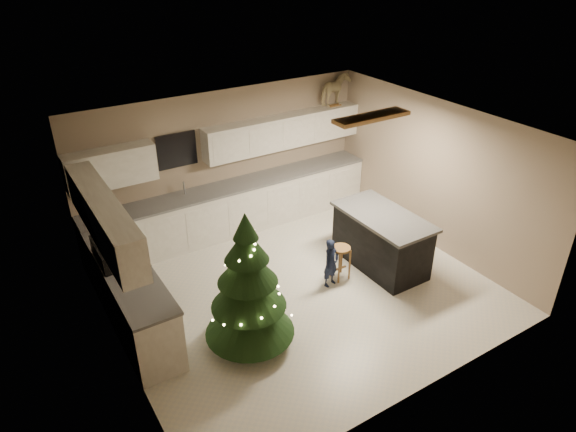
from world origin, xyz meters
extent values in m
plane|color=beige|center=(0.00, 0.00, 0.00)|extent=(5.50, 5.50, 0.00)
cube|color=gray|center=(0.00, 2.50, 1.30)|extent=(5.50, 0.02, 2.60)
cube|color=gray|center=(0.00, -2.50, 1.30)|extent=(5.50, 0.02, 2.60)
cube|color=gray|center=(-2.75, 0.00, 1.30)|extent=(0.02, 5.00, 2.60)
cube|color=gray|center=(2.75, 0.00, 1.30)|extent=(0.02, 5.00, 2.60)
cube|color=silver|center=(0.00, 0.00, 2.60)|extent=(5.50, 5.00, 0.02)
cube|color=brown|center=(1.30, 0.10, 2.55)|extent=(1.25, 0.32, 0.06)
cube|color=white|center=(1.30, 0.10, 2.52)|extent=(1.15, 0.24, 0.02)
cube|color=white|center=(0.00, 2.20, 0.45)|extent=(5.48, 0.60, 0.90)
cube|color=white|center=(-2.45, 0.60, 0.45)|extent=(0.60, 2.60, 0.90)
cube|color=slate|center=(0.00, 2.19, 0.92)|extent=(5.48, 0.62, 0.04)
cube|color=slate|center=(-2.44, 0.60, 0.92)|extent=(0.62, 2.60, 0.04)
cube|color=white|center=(-2.05, 2.33, 1.70)|extent=(1.40, 0.35, 0.60)
cube|color=white|center=(1.15, 2.33, 1.70)|extent=(3.20, 0.35, 0.60)
cube|color=white|center=(-2.58, 0.72, 1.70)|extent=(0.35, 2.60, 0.60)
cube|color=black|center=(-0.90, 2.47, 1.70)|extent=(0.70, 0.04, 0.60)
cube|color=#99999E|center=(-0.90, 2.20, 0.90)|extent=(0.55, 0.40, 0.06)
cylinder|color=#99999E|center=(-0.90, 2.30, 1.06)|extent=(0.03, 0.03, 0.24)
cube|color=black|center=(-2.43, 0.90, 0.45)|extent=(0.64, 0.75, 0.90)
cube|color=black|center=(-2.68, 0.90, 1.05)|extent=(0.10, 0.75, 0.30)
cube|color=black|center=(1.52, -0.13, 0.45)|extent=(0.80, 1.60, 0.90)
cube|color=black|center=(1.52, -0.13, 0.93)|extent=(0.90, 1.70, 0.05)
cylinder|color=brown|center=(0.72, -0.08, 0.56)|extent=(0.30, 0.30, 0.04)
cylinder|color=brown|center=(0.62, -0.19, 0.27)|extent=(0.03, 0.03, 0.54)
cylinder|color=brown|center=(0.83, -0.19, 0.27)|extent=(0.03, 0.03, 0.54)
cylinder|color=brown|center=(0.62, 0.02, 0.27)|extent=(0.03, 0.03, 0.54)
cylinder|color=brown|center=(0.83, 0.02, 0.27)|extent=(0.03, 0.03, 0.54)
cube|color=brown|center=(0.72, -0.08, 0.18)|extent=(0.23, 0.03, 0.03)
cylinder|color=#3F2816|center=(-1.23, -0.63, 0.13)|extent=(0.11, 0.11, 0.27)
cone|color=black|center=(-1.23, -0.63, 0.49)|extent=(1.21, 1.21, 0.62)
cone|color=black|center=(-1.23, -0.63, 0.89)|extent=(1.00, 1.00, 0.53)
cone|color=black|center=(-1.23, -0.63, 1.25)|extent=(0.78, 0.78, 0.49)
cone|color=black|center=(-1.23, -0.63, 1.56)|extent=(0.57, 0.57, 0.45)
cone|color=black|center=(-1.23, -0.63, 1.83)|extent=(0.32, 0.32, 0.36)
sphere|color=#FFD88C|center=(-0.59, -0.63, 0.22)|extent=(0.03, 0.03, 0.03)
sphere|color=#FFD88C|center=(-0.68, -0.35, 0.28)|extent=(0.03, 0.03, 0.03)
sphere|color=#FFD88C|center=(-0.89, -0.15, 0.34)|extent=(0.03, 0.03, 0.03)
sphere|color=#FFD88C|center=(-1.16, -0.07, 0.40)|extent=(0.03, 0.03, 0.03)
sphere|color=#FFD88C|center=(-1.42, -0.12, 0.46)|extent=(0.03, 0.03, 0.03)
sphere|color=#FFD88C|center=(-1.62, -0.28, 0.51)|extent=(0.03, 0.03, 0.03)
sphere|color=#FFD88C|center=(-1.72, -0.51, 0.57)|extent=(0.03, 0.03, 0.03)
sphere|color=#FFD88C|center=(-1.70, -0.75, 0.63)|extent=(0.03, 0.03, 0.03)
sphere|color=#FFD88C|center=(-1.58, -0.94, 0.69)|extent=(0.03, 0.03, 0.03)
sphere|color=#FFD88C|center=(-1.39, -1.05, 0.75)|extent=(0.03, 0.03, 0.03)
sphere|color=#FFD88C|center=(-1.18, -1.06, 0.81)|extent=(0.03, 0.03, 0.03)
sphere|color=#FFD88C|center=(-1.00, -0.97, 0.87)|extent=(0.03, 0.03, 0.03)
sphere|color=#FFD88C|center=(-0.88, -0.82, 0.92)|extent=(0.03, 0.03, 0.03)
sphere|color=#FFD88C|center=(-0.86, -0.64, 0.98)|extent=(0.03, 0.03, 0.03)
sphere|color=#FFD88C|center=(-0.92, -0.47, 1.04)|extent=(0.03, 0.03, 0.03)
sphere|color=#FFD88C|center=(-1.04, -0.36, 1.10)|extent=(0.03, 0.03, 0.03)
sphere|color=#FFD88C|center=(-1.19, -0.33, 1.16)|extent=(0.03, 0.03, 0.03)
sphere|color=#FFD88C|center=(-1.33, -0.36, 1.22)|extent=(0.03, 0.03, 0.03)
sphere|color=#FFD88C|center=(-1.42, -0.45, 1.27)|extent=(0.03, 0.03, 0.03)
sphere|color=#FFD88C|center=(-1.47, -0.57, 1.33)|extent=(0.03, 0.03, 0.03)
sphere|color=#FFD88C|center=(-1.45, -0.69, 1.39)|extent=(0.03, 0.03, 0.03)
sphere|color=#FFD88C|center=(-1.38, -0.77, 1.45)|extent=(0.03, 0.03, 0.03)
sphere|color=#FFD88C|center=(-1.29, -0.81, 1.51)|extent=(0.03, 0.03, 0.03)
sphere|color=#FFD88C|center=(-1.21, -0.80, 1.57)|extent=(0.03, 0.03, 0.03)
sphere|color=#FFD88C|center=(-1.15, -0.75, 1.62)|extent=(0.03, 0.03, 0.03)
sphere|color=#FFD88C|center=(-1.12, -0.69, 1.68)|extent=(0.03, 0.03, 0.03)
sphere|color=#FFD88C|center=(-1.12, -0.64, 1.74)|extent=(0.03, 0.03, 0.03)
sphere|color=#FFD88C|center=(-1.15, -0.60, 1.80)|extent=(0.03, 0.03, 0.03)
sphere|color=#FFD88C|center=(-1.19, -0.58, 1.86)|extent=(0.03, 0.03, 0.03)
sphere|color=silver|center=(-0.68, -0.63, 0.34)|extent=(0.06, 0.06, 0.06)
sphere|color=silver|center=(-1.52, -0.24, 0.49)|extent=(0.06, 0.06, 0.06)
sphere|color=silver|center=(-1.36, -1.05, 0.63)|extent=(0.06, 0.06, 0.06)
sphere|color=silver|center=(-0.86, -0.51, 0.78)|extent=(0.06, 0.06, 0.06)
sphere|color=silver|center=(-1.50, -0.44, 0.92)|extent=(0.06, 0.06, 0.06)
sphere|color=silver|center=(-1.23, -0.92, 1.07)|extent=(0.06, 0.06, 0.06)
sphere|color=silver|center=(-1.04, -0.50, 1.22)|extent=(0.06, 0.06, 0.06)
sphere|color=silver|center=(-1.40, -0.58, 1.36)|extent=(0.06, 0.06, 0.06)
sphere|color=silver|center=(-1.19, -0.76, 1.51)|extent=(0.06, 0.06, 0.06)
sphere|color=silver|center=(-1.18, -0.57, 1.65)|extent=(0.06, 0.06, 0.06)
sphere|color=silver|center=(-1.25, -0.63, 1.80)|extent=(0.06, 0.06, 0.06)
imported|color=#15203A|center=(0.48, -0.15, 0.41)|extent=(0.33, 0.26, 0.81)
cube|color=brown|center=(2.30, 2.28, 2.01)|extent=(0.27, 0.02, 0.02)
cube|color=brown|center=(2.30, 2.37, 2.01)|extent=(0.27, 0.02, 0.02)
imported|color=beige|center=(2.30, 2.33, 2.31)|extent=(0.75, 0.53, 0.58)
camera|label=1|loc=(-3.64, -5.45, 4.89)|focal=32.00mm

